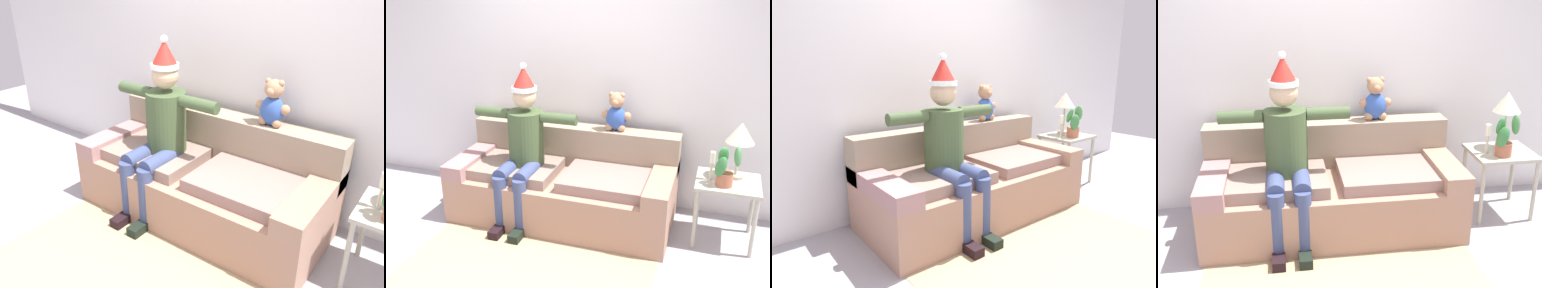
# 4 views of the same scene
# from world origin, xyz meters

# --- Properties ---
(back_wall) EXTENTS (7.00, 0.10, 2.70)m
(back_wall) POSITION_xyz_m (0.00, 1.55, 1.35)
(back_wall) COLOR silver
(back_wall) RESTS_ON ground_plane
(couch) EXTENTS (2.12, 0.94, 0.85)m
(couch) POSITION_xyz_m (0.00, 1.00, 0.33)
(couch) COLOR #A07763
(couch) RESTS_ON ground_plane
(person_seated) EXTENTS (1.02, 0.77, 1.53)m
(person_seated) POSITION_xyz_m (-0.37, 0.84, 0.77)
(person_seated) COLOR #3E5231
(person_seated) RESTS_ON ground_plane
(teddy_bear) EXTENTS (0.29, 0.17, 0.38)m
(teddy_bear) POSITION_xyz_m (0.43, 1.30, 1.02)
(teddy_bear) COLOR #3052A3
(teddy_bear) RESTS_ON couch
(side_table) EXTENTS (0.54, 0.48, 0.59)m
(side_table) POSITION_xyz_m (1.51, 1.01, 0.50)
(side_table) COLOR #A8A793
(side_table) RESTS_ON ground_plane
(table_lamp) EXTENTS (0.24, 0.24, 0.51)m
(table_lamp) POSITION_xyz_m (1.56, 1.10, 0.99)
(table_lamp) COLOR #B4A993
(table_lamp) RESTS_ON side_table
(potted_plant) EXTENTS (0.24, 0.22, 0.37)m
(potted_plant) POSITION_xyz_m (1.47, 0.90, 0.76)
(potted_plant) COLOR #A65E42
(potted_plant) RESTS_ON side_table
(candle_tall) EXTENTS (0.04, 0.04, 0.26)m
(candle_tall) POSITION_xyz_m (1.36, 0.99, 0.76)
(candle_tall) COLOR beige
(candle_tall) RESTS_ON side_table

